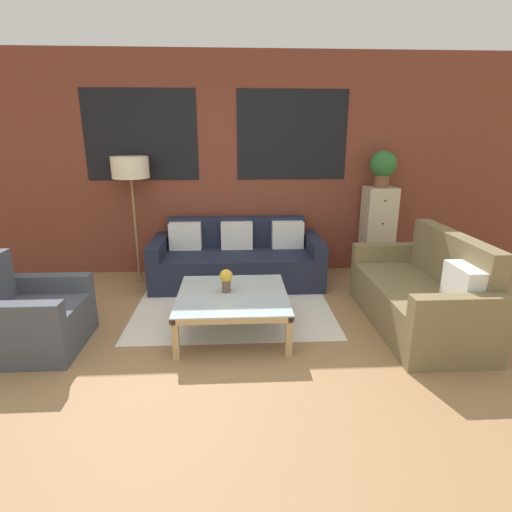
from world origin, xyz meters
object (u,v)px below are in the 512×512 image
armchair_corner (30,318)px  coffee_table (233,299)px  settee_vintage (421,296)px  flower_vase (226,279)px  floor_lamp (131,172)px  potted_plant (383,166)px  drawer_cabinet (377,231)px  couch_dark (237,260)px

armchair_corner → coffee_table: (1.76, 0.21, 0.06)m
settee_vintage → flower_vase: settee_vintage is taller
floor_lamp → potted_plant: (3.13, 0.05, 0.06)m
drawer_cabinet → potted_plant: bearing=90.0°
armchair_corner → drawer_cabinet: (3.67, 1.80, 0.30)m
coffee_table → armchair_corner: bearing=-173.1°
couch_dark → coffee_table: size_ratio=2.05×
settee_vintage → drawer_cabinet: 1.58m
drawer_cabinet → potted_plant: size_ratio=2.55×
couch_dark → coffee_table: 1.36m
settee_vintage → armchair_corner: settee_vintage is taller
coffee_table → potted_plant: potted_plant is taller
couch_dark → coffee_table: bearing=-92.3°
drawer_cabinet → couch_dark: bearing=-173.0°
potted_plant → drawer_cabinet: bearing=-90.0°
couch_dark → settee_vintage: size_ratio=1.25×
coffee_table → flower_vase: 0.19m
couch_dark → drawer_cabinet: 1.89m
coffee_table → drawer_cabinet: size_ratio=0.88×
couch_dark → armchair_corner: armchair_corner is taller
settee_vintage → potted_plant: size_ratio=3.67×
settee_vintage → drawer_cabinet: size_ratio=1.44×
floor_lamp → drawer_cabinet: 3.23m
flower_vase → floor_lamp: bearing=128.2°
floor_lamp → drawer_cabinet: floor_lamp is taller
couch_dark → potted_plant: 2.19m
armchair_corner → floor_lamp: (0.54, 1.75, 1.10)m
settee_vintage → flower_vase: 1.90m
couch_dark → armchair_corner: size_ratio=2.49×
couch_dark → coffee_table: couch_dark is taller
flower_vase → couch_dark: bearing=85.2°
floor_lamp → flower_vase: floor_lamp is taller
floor_lamp → flower_vase: size_ratio=7.03×
floor_lamp → potted_plant: 3.14m
couch_dark → armchair_corner: bearing=-139.1°
coffee_table → floor_lamp: 2.22m
settee_vintage → floor_lamp: 3.56m
potted_plant → flower_vase: (-1.97, -1.53, -0.91)m
floor_lamp → drawer_cabinet: (3.13, 0.05, -0.79)m
couch_dark → floor_lamp: (-1.28, 0.18, 1.09)m
drawer_cabinet → flower_vase: 2.50m
armchair_corner → flower_vase: 1.74m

